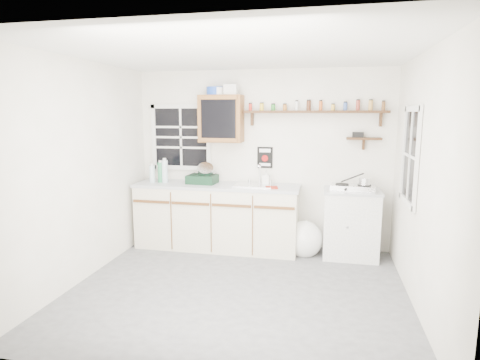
{
  "coord_description": "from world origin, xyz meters",
  "views": [
    {
      "loc": [
        0.89,
        -4.02,
        1.91
      ],
      "look_at": [
        -0.09,
        0.55,
        1.12
      ],
      "focal_mm": 30.0,
      "sensor_mm": 36.0,
      "label": 1
    }
  ],
  "objects_px": {
    "dish_rack": "(203,177)",
    "hotplate": "(353,187)",
    "main_cabinet": "(217,216)",
    "spice_shelf": "(315,111)",
    "right_cabinet": "(351,223)",
    "upper_cabinet": "(221,119)"
  },
  "relations": [
    {
      "from": "spice_shelf",
      "to": "hotplate",
      "type": "relative_size",
      "value": 3.22
    },
    {
      "from": "dish_rack",
      "to": "hotplate",
      "type": "height_order",
      "value": "dish_rack"
    },
    {
      "from": "upper_cabinet",
      "to": "spice_shelf",
      "type": "bearing_deg",
      "value": 3.09
    },
    {
      "from": "right_cabinet",
      "to": "dish_rack",
      "type": "xyz_separation_m",
      "value": [
        -2.04,
        0.01,
        0.56
      ]
    },
    {
      "from": "upper_cabinet",
      "to": "dish_rack",
      "type": "xyz_separation_m",
      "value": [
        -0.24,
        -0.11,
        -0.81
      ]
    },
    {
      "from": "main_cabinet",
      "to": "upper_cabinet",
      "type": "relative_size",
      "value": 3.55
    },
    {
      "from": "main_cabinet",
      "to": "spice_shelf",
      "type": "bearing_deg",
      "value": 9.18
    },
    {
      "from": "main_cabinet",
      "to": "right_cabinet",
      "type": "height_order",
      "value": "main_cabinet"
    },
    {
      "from": "right_cabinet",
      "to": "hotplate",
      "type": "bearing_deg",
      "value": -72.5
    },
    {
      "from": "spice_shelf",
      "to": "dish_rack",
      "type": "bearing_deg",
      "value": -173.39
    },
    {
      "from": "upper_cabinet",
      "to": "hotplate",
      "type": "bearing_deg",
      "value": -4.38
    },
    {
      "from": "hotplate",
      "to": "main_cabinet",
      "type": "bearing_deg",
      "value": -172.75
    },
    {
      "from": "main_cabinet",
      "to": "hotplate",
      "type": "distance_m",
      "value": 1.9
    },
    {
      "from": "right_cabinet",
      "to": "spice_shelf",
      "type": "xyz_separation_m",
      "value": [
        -0.52,
        0.19,
        1.48
      ]
    },
    {
      "from": "dish_rack",
      "to": "main_cabinet",
      "type": "bearing_deg",
      "value": -6.1
    },
    {
      "from": "hotplate",
      "to": "dish_rack",
      "type": "bearing_deg",
      "value": -173.79
    },
    {
      "from": "spice_shelf",
      "to": "hotplate",
      "type": "distance_m",
      "value": 1.13
    },
    {
      "from": "main_cabinet",
      "to": "dish_rack",
      "type": "relative_size",
      "value": 5.5
    },
    {
      "from": "main_cabinet",
      "to": "upper_cabinet",
      "type": "xyz_separation_m",
      "value": [
        0.03,
        0.14,
        1.36
      ]
    },
    {
      "from": "hotplate",
      "to": "spice_shelf",
      "type": "bearing_deg",
      "value": 165.44
    },
    {
      "from": "main_cabinet",
      "to": "right_cabinet",
      "type": "distance_m",
      "value": 1.84
    },
    {
      "from": "dish_rack",
      "to": "hotplate",
      "type": "bearing_deg",
      "value": 3.11
    }
  ]
}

